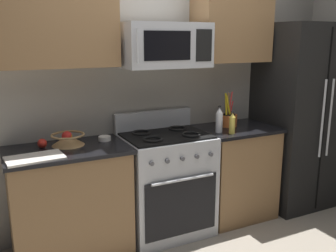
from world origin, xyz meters
The scene contains 15 objects.
wall_back centered at (0.00, 1.02, 1.30)m, with size 8.00×0.10×2.60m, color #9E998E.
counter_left centered at (-0.86, 0.65, 0.46)m, with size 0.94×0.59×0.91m.
range_oven centered at (0.00, 0.66, 0.47)m, with size 0.76×0.64×1.09m.
counter_right centered at (0.76, 0.65, 0.46)m, with size 0.74×0.59×0.91m.
refrigerator centered at (1.54, 0.64, 0.95)m, with size 0.77×0.71×1.90m.
microwave centered at (0.00, 0.68, 1.69)m, with size 0.74×0.44×0.37m.
upper_cabinets_left centered at (-0.87, 0.80, 1.87)m, with size 0.93×0.34×0.68m.
upper_cabinets_right centered at (0.76, 0.80, 1.87)m, with size 0.73×0.34×0.68m.
utensil_crock centered at (0.72, 0.74, 0.98)m, with size 0.17×0.17×0.34m.
fruit_basket centered at (-0.83, 0.74, 0.96)m, with size 0.27×0.27×0.12m.
apple_loose centered at (-1.03, 0.76, 0.95)m, with size 0.07×0.07×0.07m, color red.
cutting_board centered at (-1.12, 0.49, 0.92)m, with size 0.39×0.24×0.02m, color silver.
bottle_vinegar centered at (0.50, 0.57, 1.02)m, with size 0.06×0.06×0.25m.
bottle_oil centered at (0.57, 0.47, 1.00)m, with size 0.05×0.05×0.21m.
prep_bowl centered at (-0.53, 0.75, 0.93)m, with size 0.10×0.10×0.04m.
Camera 1 is at (-1.39, -2.20, 1.74)m, focal length 39.91 mm.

